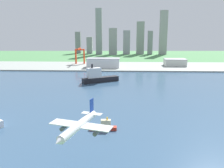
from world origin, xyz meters
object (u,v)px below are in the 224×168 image
warehouse_annex (175,62)px  cargo_ship (98,77)px  airplane_landing (78,126)px  warehouse_main (103,63)px  port_crane_red (80,53)px  tugboat_small (104,126)px

warehouse_annex → cargo_ship: bearing=-131.5°
cargo_ship → airplane_landing: bearing=-86.9°
airplane_landing → warehouse_main: airplane_landing is taller
port_crane_red → warehouse_annex: 225.15m
cargo_ship → warehouse_annex: size_ratio=1.20×
tugboat_small → cargo_ship: 188.89m
tugboat_small → warehouse_annex: size_ratio=0.46×
port_crane_red → warehouse_main: port_crane_red is taller
port_crane_red → warehouse_annex: size_ratio=0.83×
airplane_landing → cargo_ship: airplane_landing is taller
airplane_landing → cargo_ship: 246.16m
warehouse_main → warehouse_annex: bearing=10.5°
cargo_ship → warehouse_annex: (159.25, 179.80, 1.86)m
cargo_ship → warehouse_main: size_ratio=0.81×
airplane_landing → warehouse_annex: bearing=71.0°
cargo_ship → warehouse_annex: bearing=48.5°
tugboat_small → port_crane_red: 400.05m
tugboat_small → warehouse_main: size_ratio=0.31×
port_crane_red → airplane_landing: bearing=-80.2°
cargo_ship → port_crane_red: size_ratio=1.43×
tugboat_small → cargo_ship: cargo_ship is taller
airplane_landing → warehouse_main: size_ratio=0.64×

